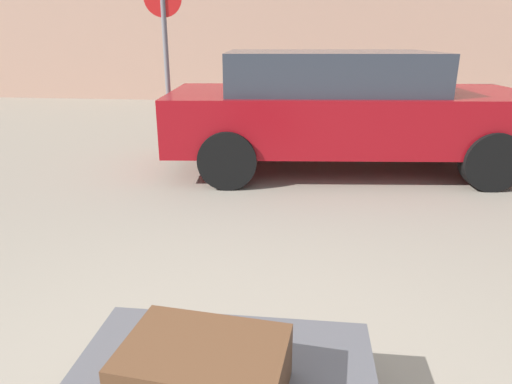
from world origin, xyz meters
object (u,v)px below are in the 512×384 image
suitcase_brown_front_right (205,372)px  no_parking_sign (166,48)px  bollard_kerb_near (447,103)px  parked_car (343,108)px

suitcase_brown_front_right → no_parking_sign: bearing=114.2°
bollard_kerb_near → suitcase_brown_front_right: bearing=-110.7°
no_parking_sign → suitcase_brown_front_right: bearing=-72.0°
suitcase_brown_front_right → bollard_kerb_near: size_ratio=0.82×
parked_car → no_parking_sign: (-2.39, 0.65, 0.68)m
parked_car → bollard_kerb_near: 4.30m
parked_car → no_parking_sign: no_parking_sign is taller
suitcase_brown_front_right → bollard_kerb_near: 8.56m
suitcase_brown_front_right → parked_car: bearing=86.5°
suitcase_brown_front_right → parked_car: 4.46m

